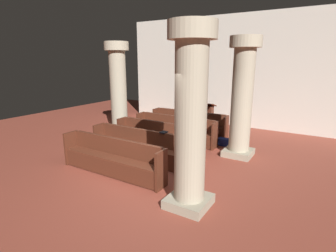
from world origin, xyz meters
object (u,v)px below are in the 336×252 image
at_px(pew_row_2, 158,136).
at_px(lectern, 209,119).
at_px(pillar_aisle_side, 242,96).
at_px(pew_row_4, 112,156).
at_px(pillar_aisle_rear, 191,117).
at_px(pew_row_3, 138,145).
at_px(hymn_book, 164,132).
at_px(pew_row_0, 189,122).
at_px(pew_row_1, 175,128).
at_px(kneeler_box_navy, 224,142).
at_px(pillar_far_side, 118,88).

relative_size(pew_row_2, lectern, 2.71).
bearing_deg(pillar_aisle_side, lectern, 129.45).
xyz_separation_m(pew_row_4, pillar_aisle_rear, (2.25, -0.31, 1.28)).
height_order(pew_row_3, hymn_book, hymn_book).
height_order(pew_row_0, pillar_aisle_side, pillar_aisle_side).
distance_m(pew_row_0, pew_row_3, 3.07).
height_order(pew_row_1, pew_row_3, same).
bearing_deg(hymn_book, pew_row_4, -120.71).
bearing_deg(kneeler_box_navy, hymn_book, -110.21).
xyz_separation_m(pillar_aisle_rear, kneeler_box_navy, (-0.66, 3.88, -1.63)).
relative_size(pillar_far_side, lectern, 3.09).
bearing_deg(pillar_far_side, pew_row_4, -51.60).
distance_m(pillar_aisle_side, pillar_aisle_rear, 3.19).
bearing_deg(lectern, kneeler_box_navy, -52.64).
bearing_deg(pillar_aisle_rear, pew_row_3, 149.27).
bearing_deg(pew_row_1, pew_row_2, -90.00).
distance_m(pillar_far_side, kneeler_box_navy, 4.19).
distance_m(pew_row_1, pew_row_4, 3.07).
bearing_deg(kneeler_box_navy, pillar_aisle_rear, -80.33).
xyz_separation_m(lectern, kneeler_box_navy, (1.23, -1.62, -0.34)).
distance_m(pillar_aisle_rear, lectern, 5.95).
height_order(pew_row_1, lectern, lectern).
bearing_deg(pillar_aisle_rear, pew_row_4, 172.08).
distance_m(pew_row_2, pew_row_3, 1.02).
distance_m(pew_row_2, pillar_aisle_rear, 3.50).
xyz_separation_m(pillar_aisle_side, pillar_far_side, (-4.44, -0.11, 0.00)).
bearing_deg(pew_row_0, pew_row_4, -90.00).
bearing_deg(pillar_aisle_side, pew_row_1, 175.15).
xyz_separation_m(pew_row_0, pew_row_3, (0.00, -3.07, 0.00)).
height_order(hymn_book, kneeler_box_navy, hymn_book).
relative_size(pew_row_2, hymn_book, 14.27).
distance_m(pew_row_0, lectern, 1.14).
height_order(pillar_aisle_rear, hymn_book, pillar_aisle_rear).
height_order(pew_row_1, kneeler_box_navy, pew_row_1).
bearing_deg(pillar_aisle_rear, pillar_aisle_side, 90.00).
relative_size(pillar_far_side, hymn_book, 16.28).
distance_m(pillar_far_side, hymn_book, 3.42).
bearing_deg(pew_row_1, pillar_aisle_side, -4.85).
distance_m(lectern, hymn_book, 4.01).
relative_size(pew_row_4, kneeler_box_navy, 6.96).
relative_size(pew_row_1, kneeler_box_navy, 6.96).
bearing_deg(pew_row_2, pew_row_1, 90.00).
distance_m(pew_row_1, pillar_aisle_side, 2.59).
distance_m(pew_row_0, hymn_book, 3.00).
bearing_deg(lectern, pew_row_4, -93.90).
relative_size(pew_row_1, pew_row_3, 1.00).
bearing_deg(pew_row_4, pillar_far_side, 128.40).
bearing_deg(pillar_far_side, pew_row_1, 7.72).
relative_size(pillar_far_side, pillar_aisle_rear, 1.00).
relative_size(pew_row_2, kneeler_box_navy, 6.96).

